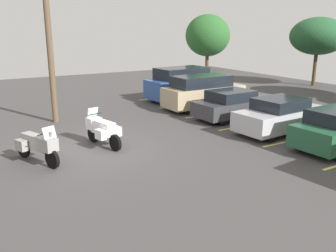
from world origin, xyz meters
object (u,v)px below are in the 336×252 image
(motorcycle_touring, at_px, (102,129))
(car_blue, at_px, (183,84))
(car_silver, at_px, (281,116))
(motorcycle_second, at_px, (38,145))
(car_tan, at_px, (203,92))
(utility_pole, at_px, (49,36))
(car_charcoal, at_px, (235,104))

(motorcycle_touring, height_order, car_blue, car_blue)
(motorcycle_touring, xyz_separation_m, car_silver, (2.10, 7.35, 0.07))
(motorcycle_second, relative_size, car_tan, 0.48)
(motorcycle_touring, relative_size, car_silver, 0.47)
(car_blue, bearing_deg, utility_pole, -78.91)
(motorcycle_touring, bearing_deg, utility_pole, -172.00)
(car_tan, height_order, car_charcoal, car_tan)
(car_charcoal, distance_m, utility_pole, 9.42)
(motorcycle_touring, relative_size, motorcycle_second, 0.95)
(motorcycle_second, distance_m, car_silver, 9.95)
(motorcycle_second, height_order, car_charcoal, car_charcoal)
(car_blue, relative_size, utility_pole, 0.62)
(car_blue, height_order, car_charcoal, car_blue)
(motorcycle_touring, bearing_deg, car_silver, 74.02)
(car_tan, relative_size, car_silver, 1.04)
(utility_pole, bearing_deg, motorcycle_second, -19.31)
(car_tan, bearing_deg, utility_pole, -98.09)
(motorcycle_second, distance_m, utility_pole, 6.57)
(motorcycle_second, xyz_separation_m, utility_pole, (-5.31, 1.86, 3.39))
(motorcycle_second, bearing_deg, car_blue, 124.27)
(car_silver, bearing_deg, car_charcoal, -179.39)
(motorcycle_second, distance_m, car_blue, 12.33)
(car_blue, height_order, utility_pole, utility_pole)
(motorcycle_second, height_order, utility_pole, utility_pole)
(utility_pole, bearing_deg, car_blue, 101.09)
(car_tan, xyz_separation_m, car_silver, (5.59, 0.10, -0.20))
(car_tan, bearing_deg, motorcycle_touring, -64.31)
(car_blue, relative_size, car_charcoal, 1.07)
(car_tan, bearing_deg, car_charcoal, 1.42)
(car_silver, bearing_deg, utility_pole, -130.03)
(motorcycle_touring, distance_m, car_silver, 7.64)
(car_blue, distance_m, car_tan, 2.79)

